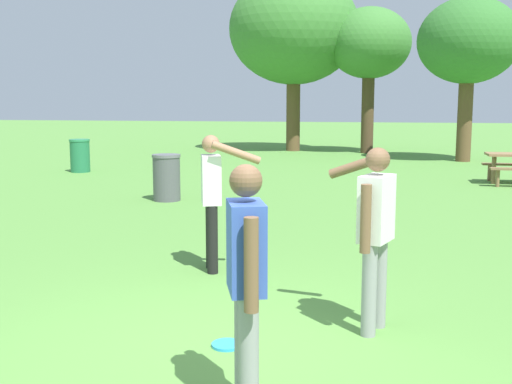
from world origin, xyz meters
The scene contains 10 objects.
ground_plane centered at (0.00, 0.00, 0.00)m, with size 120.00×120.00×0.00m, color #568E3D.
person_thrower centered at (0.40, -0.78, 0.94)m, with size 0.33×0.58×1.64m.
person_catcher centered at (-0.74, 2.53, 0.96)m, with size 0.80×0.58×1.64m.
person_bystander centered at (1.18, 0.86, 0.96)m, with size 0.63×0.76×1.64m.
frisbee centered at (0.00, 0.26, 0.01)m, with size 0.26×0.26×0.03m, color #2D9EDB.
trash_can_beside_table centered at (-3.12, 7.58, 0.48)m, with size 0.59×0.59×0.96m.
trash_can_further_along centered at (-7.40, 12.13, 0.48)m, with size 0.59×0.59×0.96m.
tree_tall_left centered at (-2.46, 21.39, 4.97)m, with size 5.31×5.31×7.26m.
tree_broad_center centered at (0.61, 20.80, 4.25)m, with size 3.26×3.26×5.71m.
tree_far_right centered at (3.96, 17.83, 4.01)m, with size 3.39×3.39×5.51m.
Camera 1 is at (1.23, -4.56, 2.02)m, focal length 43.71 mm.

